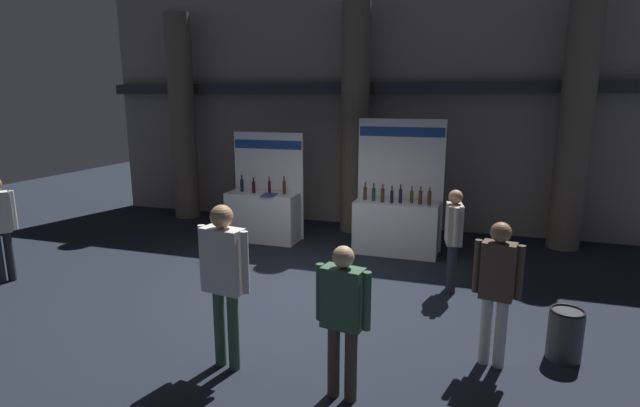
{
  "coord_description": "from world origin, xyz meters",
  "views": [
    {
      "loc": [
        2.54,
        -6.59,
        2.92
      ],
      "look_at": [
        0.18,
        0.77,
        1.24
      ],
      "focal_mm": 27.51,
      "sensor_mm": 36.0,
      "label": 1
    }
  ],
  "objects": [
    {
      "name": "exhibitor_booth_1",
      "position": [
        1.17,
        2.42,
        0.62
      ],
      "size": [
        1.64,
        0.66,
        2.53
      ],
      "color": "white",
      "rests_on": "ground_plane"
    },
    {
      "name": "visitor_3",
      "position": [
        1.42,
        -2.38,
        0.92
      ],
      "size": [
        0.56,
        0.27,
        1.57
      ],
      "rotation": [
        0.0,
        0.0,
        6.12
      ],
      "color": "#47382D",
      "rests_on": "ground_plane"
    },
    {
      "name": "visitor_2",
      "position": [
        2.28,
        0.79,
        0.94
      ],
      "size": [
        0.28,
        0.57,
        1.59
      ],
      "rotation": [
        0.0,
        0.0,
        4.88
      ],
      "color": "#23232D",
      "rests_on": "ground_plane"
    },
    {
      "name": "exhibitor_booth_0",
      "position": [
        -1.59,
        2.44,
        0.59
      ],
      "size": [
        1.53,
        0.73,
        2.22
      ],
      "color": "white",
      "rests_on": "ground_plane"
    },
    {
      "name": "trash_bin",
      "position": [
        3.63,
        -0.89,
        0.3
      ],
      "size": [
        0.38,
        0.38,
        0.6
      ],
      "color": "#38383D",
      "rests_on": "ground_plane"
    },
    {
      "name": "visitor_5",
      "position": [
        0.06,
        -2.21,
        1.12
      ],
      "size": [
        0.63,
        0.29,
        1.84
      ],
      "rotation": [
        0.0,
        0.0,
        2.98
      ],
      "color": "#33563D",
      "rests_on": "ground_plane"
    },
    {
      "name": "visitor_1",
      "position": [
        2.84,
        -1.28,
        0.96
      ],
      "size": [
        0.51,
        0.27,
        1.64
      ],
      "rotation": [
        0.0,
        0.0,
        2.95
      ],
      "color": "silver",
      "rests_on": "ground_plane"
    },
    {
      "name": "hall_colonnade",
      "position": [
        0.0,
        4.32,
        2.75
      ],
      "size": [
        12.77,
        1.14,
        5.67
      ],
      "color": "gray",
      "rests_on": "ground_plane"
    },
    {
      "name": "ground_plane",
      "position": [
        0.0,
        0.0,
        0.0
      ],
      "size": [
        25.54,
        25.54,
        0.0
      ],
      "primitive_type": "plane",
      "color": "black"
    }
  ]
}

